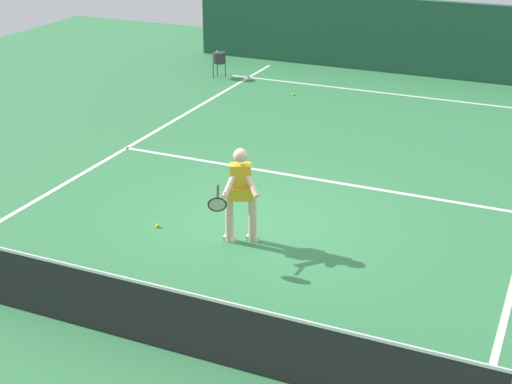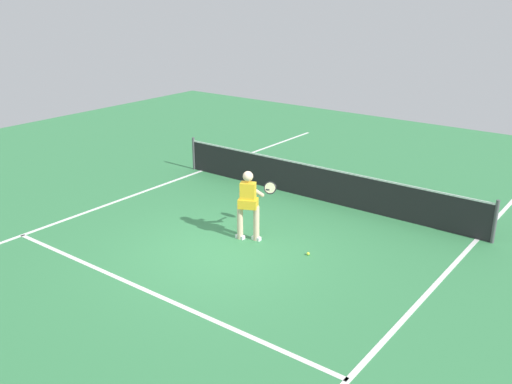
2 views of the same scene
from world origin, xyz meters
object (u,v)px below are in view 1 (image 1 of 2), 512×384
tennis_ball_near (158,226)px  ball_hopper (219,58)px  tennis_player (240,192)px  tennis_ball_mid (293,94)px

tennis_ball_near → ball_hopper: ball_hopper is taller
tennis_player → tennis_ball_mid: bearing=-74.5°
ball_hopper → tennis_ball_mid: bearing=161.6°
tennis_player → tennis_ball_mid: size_ratio=23.48×
ball_hopper → tennis_ball_near: bearing=110.3°
tennis_player → ball_hopper: (4.74, -8.79, -0.30)m
tennis_ball_near → ball_hopper: 9.49m
tennis_ball_near → tennis_ball_mid: (0.74, -8.05, 0.00)m
tennis_ball_mid → tennis_player: bearing=105.5°
tennis_player → tennis_ball_near: 1.67m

